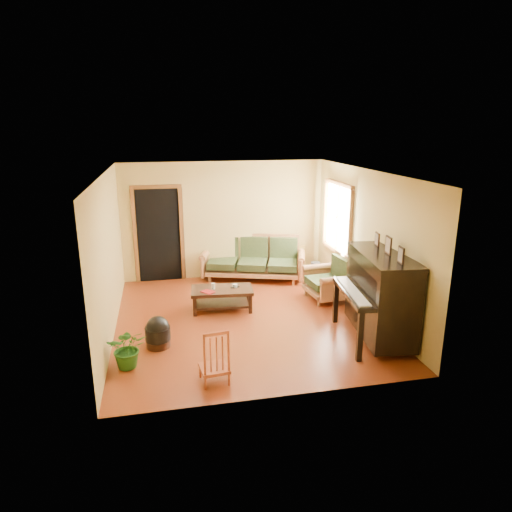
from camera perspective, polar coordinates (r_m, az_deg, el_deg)
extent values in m
plane|color=#5D1F0C|center=(8.27, -1.35, -7.82)|extent=(5.00, 5.00, 0.00)
cube|color=black|center=(10.19, -12.06, 2.52)|extent=(1.08, 0.16, 2.05)
cube|color=white|center=(9.63, 10.20, 4.74)|extent=(0.12, 1.36, 1.46)
cube|color=#9D6139|center=(10.18, -0.40, -0.31)|extent=(2.42, 1.58, 0.96)
cube|color=black|center=(8.61, -4.27, -5.38)|extent=(1.19, 0.72, 0.41)
cube|color=#9D6139|center=(9.13, 8.88, -2.65)|extent=(0.94, 0.97, 0.90)
cube|color=black|center=(7.53, 15.33, -4.99)|extent=(1.15, 1.73, 1.43)
cylinder|color=black|center=(7.38, -12.15, -9.69)|extent=(0.45, 0.45, 0.38)
cube|color=maroon|center=(6.25, -5.28, -12.18)|extent=(0.42, 0.45, 0.80)
cube|color=gold|center=(10.74, 5.04, -0.38)|extent=(0.49, 0.16, 0.64)
cylinder|color=#354A9F|center=(10.75, 7.43, -1.47)|extent=(0.23, 0.23, 0.27)
imported|color=#215719|center=(6.85, -15.71, -10.98)|extent=(0.56, 0.49, 0.61)
imported|color=maroon|center=(8.30, -6.43, -4.66)|extent=(0.28, 0.28, 0.02)
cylinder|color=silver|center=(8.51, -5.36, -3.77)|extent=(0.08, 0.08, 0.11)
cylinder|color=white|center=(8.59, -2.64, -3.73)|extent=(0.11, 0.11, 0.06)
cube|color=black|center=(8.58, -2.64, -3.89)|extent=(0.17, 0.09, 0.02)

